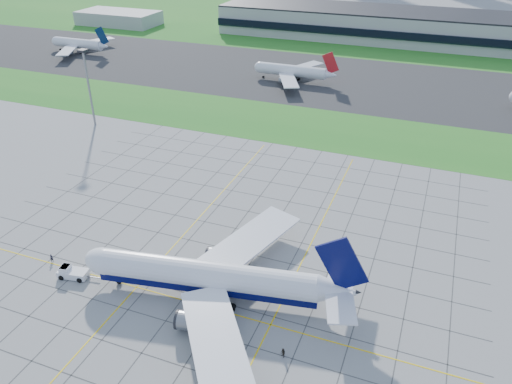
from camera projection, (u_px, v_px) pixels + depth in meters
ground at (187, 293)px, 96.49m from camera, size 1400.00×1400.00×0.00m
grass_median at (312, 127)px, 169.27m from camera, size 700.00×35.00×0.04m
asphalt_taxiway at (347, 81)px, 213.75m from camera, size 700.00×75.00×0.04m
grass_far at (386, 30)px, 302.73m from camera, size 700.00×145.00×0.04m
apron_markings at (213, 261)px, 105.32m from camera, size 120.00×130.00×0.03m
terminal at (456, 30)px, 265.94m from camera, size 260.00×43.00×15.80m
service_block at (119, 18)px, 314.55m from camera, size 50.00×25.00×8.00m
light_mast at (87, 78)px, 162.98m from camera, size 2.50×2.50×25.60m
airliner at (210, 277)px, 93.46m from camera, size 54.06×54.33×17.13m
pushback_tug at (72, 272)px, 100.28m from camera, size 8.87×3.91×2.44m
crew_near at (52, 258)px, 104.66m from camera, size 0.79×0.74×1.81m
crew_far at (283, 353)px, 82.36m from camera, size 1.14×1.11×1.85m
distant_jet_0 at (79, 44)px, 253.38m from camera, size 32.62×42.66×14.08m
distant_jet_1 at (293, 71)px, 211.33m from camera, size 34.64×42.66×14.08m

